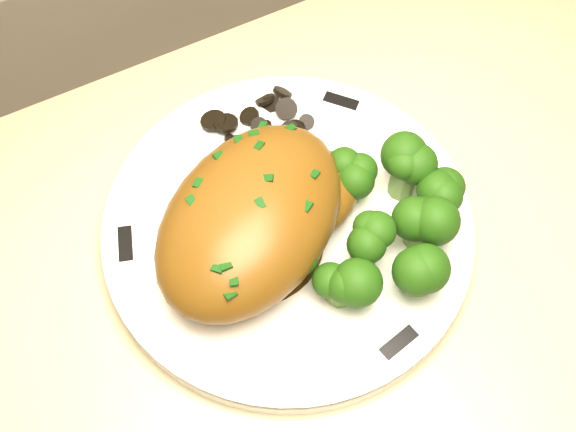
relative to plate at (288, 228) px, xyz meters
name	(u,v)px	position (x,y,z in m)	size (l,w,h in m)	color
plate	(288,228)	(0.00, 0.00, 0.00)	(0.30, 0.30, 0.02)	white
rim_accent_0	(341,101)	(0.10, 0.08, 0.01)	(0.03, 0.01, 0.00)	black
rim_accent_1	(125,244)	(-0.12, 0.04, 0.01)	(0.03, 0.01, 0.00)	black
rim_accent_2	(399,343)	(0.03, -0.13, 0.01)	(0.03, 0.01, 0.00)	black
gravy_pool	(252,240)	(-0.03, 0.00, 0.01)	(0.11, 0.11, 0.00)	#301F08
chicken_breast	(258,216)	(-0.03, 0.00, 0.04)	(0.22, 0.20, 0.07)	brown
mushroom_pile	(270,131)	(0.03, 0.08, 0.01)	(0.08, 0.06, 0.02)	black
broccoli_florets	(374,222)	(0.05, -0.04, 0.04)	(0.15, 0.13, 0.05)	olive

